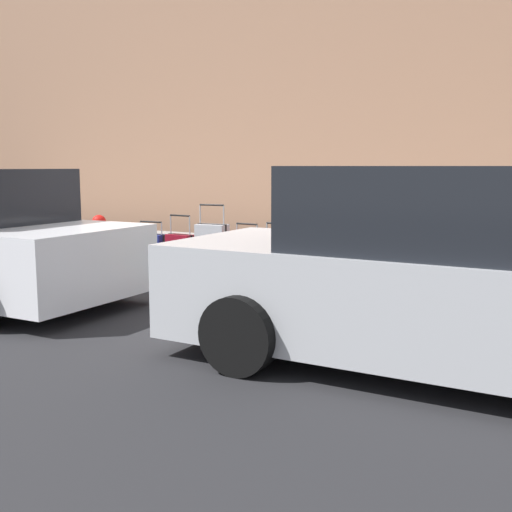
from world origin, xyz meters
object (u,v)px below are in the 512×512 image
Objects in this scene: suitcase_navy_2 at (405,267)px; suitcase_teal_5 at (280,262)px; suitcase_olive_4 at (324,262)px; suitcase_silver_7 at (212,250)px; fire_hydrant at (100,239)px; suitcase_navy_9 at (152,252)px; parked_car_silver_0 at (457,278)px; suitcase_maroon_8 at (181,253)px; suitcase_maroon_1 at (451,275)px; bollard_post at (70,236)px; suitcase_red_6 at (247,258)px; suitcase_silver_0 at (502,274)px; suitcase_black_3 at (363,268)px.

suitcase_teal_5 is (1.63, 0.02, -0.05)m from suitcase_navy_2.
suitcase_teal_5 is (0.59, 0.05, -0.04)m from suitcase_olive_4.
suitcase_silver_7 is 2.03m from fire_hydrant.
suitcase_navy_9 is 0.15× the size of parked_car_silver_0.
suitcase_maroon_8 is 1.52m from fire_hydrant.
suitcase_olive_4 is 3.07m from parked_car_silver_0.
suitcase_maroon_1 reaches higher than fire_hydrant.
suitcase_teal_5 is at bearing -177.61° from bollard_post.
suitcase_teal_5 is 3.08m from fire_hydrant.
suitcase_red_6 is 2.55m from fire_hydrant.
suitcase_silver_7 reaches higher than suitcase_silver_0.
bollard_post is (0.47, 0.15, 0.02)m from fire_hydrant.
suitcase_navy_2 reaches higher than suitcase_maroon_8.
bollard_post is (6.25, 0.16, 0.09)m from suitcase_silver_0.
suitcase_black_3 is at bearing -55.32° from parked_car_silver_0.
suitcase_silver_0 is 0.88× the size of suitcase_silver_7.
suitcase_navy_9 is at bearing 0.80° from suitcase_olive_4.
suitcase_maroon_1 reaches higher than suitcase_navy_9.
suitcase_maroon_8 reaches higher than fire_hydrant.
suitcase_silver_0 is 2.25m from parked_car_silver_0.
suitcase_teal_5 is at bearing 0.63° from suitcase_navy_2.
bollard_post reaches higher than fire_hydrant.
suitcase_black_3 is (0.49, 0.06, -0.04)m from suitcase_navy_2.
suitcase_olive_4 reaches higher than suitcase_maroon_1.
suitcase_olive_4 is at bearing -3.21° from suitcase_maroon_1.
suitcase_maroon_1 is 1.02× the size of suitcase_black_3.
suitcase_silver_0 is 5.78m from fire_hydrant.
fire_hydrant reaches higher than suitcase_red_6.
suitcase_navy_2 is at bearing -0.13° from suitcase_silver_0.
suitcase_navy_2 is at bearing -179.37° from suitcase_teal_5.
suitcase_silver_7 is 1.20× the size of suitcase_maroon_8.
fire_hydrant is at bearing 1.60° from suitcase_red_6.
suitcase_olive_4 is (1.58, -0.09, 0.02)m from suitcase_maroon_1.
suitcase_silver_7 reaches higher than fire_hydrant.
suitcase_black_3 is at bearing 170.72° from suitcase_olive_4.
suitcase_silver_7 is 1.30× the size of fire_hydrant.
suitcase_red_6 is 0.98× the size of fire_hydrant.
bollard_post reaches higher than suitcase_teal_5.
suitcase_olive_4 reaches higher than suitcase_teal_5.
parked_car_silver_0 reaches higher than suitcase_silver_0.
suitcase_red_6 is (1.68, -0.12, -0.01)m from suitcase_black_3.
suitcase_maroon_1 is 1.11× the size of suitcase_red_6.
suitcase_black_3 is (1.03, 0.00, -0.00)m from suitcase_maroon_1.
suitcase_silver_7 reaches higher than suitcase_teal_5.
suitcase_teal_5 is at bearing -1.14° from suitcase_maroon_1.
parked_car_silver_0 is at bearing 114.34° from suitcase_navy_2.
suitcase_red_6 is at bearing -7.74° from suitcase_teal_5.
suitcase_maroon_1 is 0.98× the size of bollard_post.
suitcase_navy_2 is 1.04m from suitcase_olive_4.
fire_hydrant is (4.22, -0.05, 0.12)m from suitcase_black_3.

